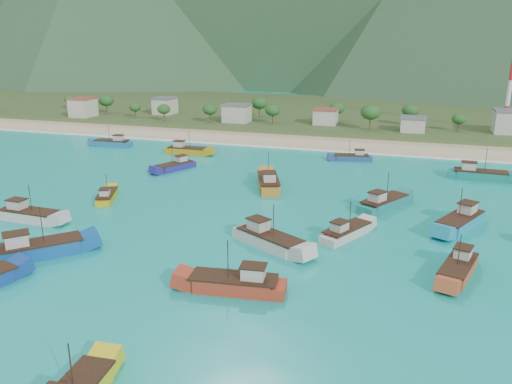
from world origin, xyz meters
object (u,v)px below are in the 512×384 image
(boat_3, at_px, (37,250))
(boat_5, at_px, (236,285))
(boat_14, at_px, (113,143))
(boat_11, at_px, (479,175))
(boat_17, at_px, (268,183))
(boat_4, at_px, (458,269))
(boat_18, at_px, (460,222))
(boat_16, at_px, (28,216))
(boat_23, at_px, (269,240))
(boat_6, at_px, (384,204))
(boat_27, at_px, (175,167))
(boat_2, at_px, (187,151))
(boat_15, at_px, (352,158))
(boat_10, at_px, (107,197))
(boat_20, at_px, (346,233))

(boat_3, height_order, boat_5, boat_3)
(boat_3, distance_m, boat_14, 75.00)
(boat_11, distance_m, boat_17, 44.96)
(boat_3, distance_m, boat_5, 28.82)
(boat_4, bearing_deg, boat_18, -78.60)
(boat_16, bearing_deg, boat_5, 74.82)
(boat_4, xyz_separation_m, boat_18, (1.29, 17.62, 0.18))
(boat_18, distance_m, boat_23, 30.96)
(boat_6, distance_m, boat_27, 48.91)
(boat_2, bearing_deg, boat_18, 59.12)
(boat_15, bearing_deg, boat_4, -172.70)
(boat_16, bearing_deg, boat_17, 135.05)
(boat_2, distance_m, boat_10, 40.17)
(boat_16, distance_m, boat_20, 50.85)
(boat_23, bearing_deg, boat_18, 150.63)
(boat_5, relative_size, boat_11, 0.98)
(boat_15, xyz_separation_m, boat_18, (22.22, -41.06, 0.28))
(boat_6, xyz_separation_m, boat_18, (12.11, -5.87, 0.05))
(boat_3, xyz_separation_m, boat_23, (28.63, 13.13, -0.08))
(boat_14, xyz_separation_m, boat_20, (71.46, -47.41, -0.09))
(boat_23, bearing_deg, boat_5, 29.46)
(boat_2, height_order, boat_11, boat_11)
(boat_14, height_order, boat_20, boat_14)
(boat_15, height_order, boat_17, boat_17)
(boat_2, relative_size, boat_11, 0.93)
(boat_18, bearing_deg, boat_15, -36.00)
(boat_11, height_order, boat_17, boat_17)
(boat_3, xyz_separation_m, boat_16, (-11.54, 11.30, -0.15))
(boat_3, relative_size, boat_27, 1.13)
(boat_10, bearing_deg, boat_15, 26.48)
(boat_2, distance_m, boat_15, 42.09)
(boat_17, bearing_deg, boat_27, 141.82)
(boat_14, distance_m, boat_17, 59.08)
(boat_17, bearing_deg, boat_6, -35.61)
(boat_18, bearing_deg, boat_23, 57.48)
(boat_2, xyz_separation_m, boat_11, (69.41, -3.45, 0.09))
(boat_3, xyz_separation_m, boat_6, (42.79, 35.36, -0.12))
(boat_4, relative_size, boat_11, 0.89)
(boat_11, bearing_deg, boat_23, -32.27)
(boat_6, bearing_deg, boat_5, -82.00)
(boat_2, relative_size, boat_10, 1.23)
(boat_3, relative_size, boat_10, 1.29)
(boat_14, bearing_deg, boat_15, -91.01)
(boat_18, distance_m, boat_20, 18.91)
(boat_16, height_order, boat_17, boat_17)
(boat_14, bearing_deg, boat_2, -100.26)
(boat_6, xyz_separation_m, boat_17, (-22.68, 5.96, 0.13))
(boat_20, xyz_separation_m, boat_27, (-42.77, 28.91, 0.02))
(boat_5, xyz_separation_m, boat_14, (-61.70, 68.25, -0.07))
(boat_15, bearing_deg, boat_5, 164.56)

